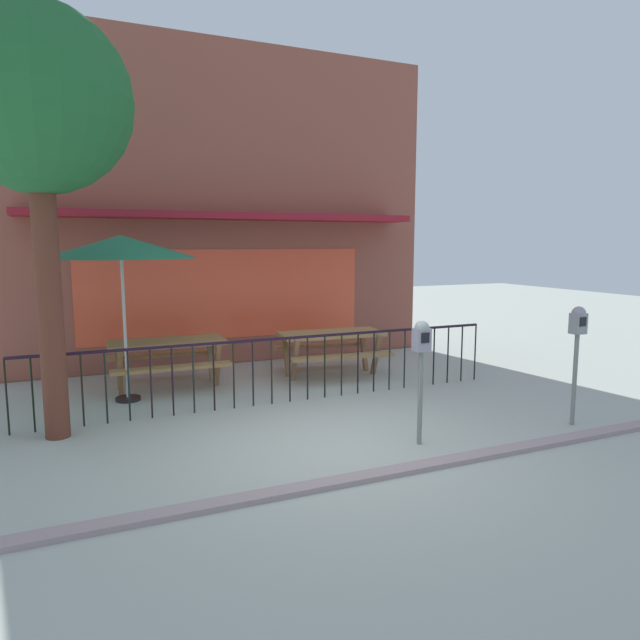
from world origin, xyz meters
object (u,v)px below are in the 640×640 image
Objects in this scene: picnic_table_left at (167,350)px; picnic_table_right at (331,341)px; street_tree at (37,105)px; parking_meter_far at (421,349)px; patio_umbrella at (121,247)px; parking_meter_near at (577,334)px.

picnic_table_right is (2.76, -0.27, 0.00)m from picnic_table_left.
picnic_table_left is 4.05m from street_tree.
patio_umbrella is at bearing 131.75° from parking_meter_far.
picnic_table_left is 1.20× the size of parking_meter_near.
parking_meter_near is 2.21m from parking_meter_far.
parking_meter_near is at bearing -4.96° from parking_meter_far.
patio_umbrella is 4.54m from parking_meter_far.
street_tree is at bearing -160.05° from picnic_table_right.
street_tree is at bearing 160.52° from parking_meter_near.
parking_meter_near is 1.06× the size of parking_meter_far.
parking_meter_near is at bearing -34.08° from patio_umbrella.
parking_meter_far is at bearing -98.10° from picnic_table_right.
picnic_table_left and picnic_table_right have the same top height.
patio_umbrella is 1.68× the size of parking_meter_far.
picnic_table_left is 2.77m from picnic_table_right.
picnic_table_left is at bearing 138.17° from parking_meter_near.
parking_meter_near reaches higher than picnic_table_right.
parking_meter_near is (4.46, -3.99, 0.57)m from picnic_table_left.
picnic_table_left is 4.45m from parking_meter_far.
parking_meter_far is 0.29× the size of street_tree.
patio_umbrella is 1.59× the size of parking_meter_near.
picnic_table_left is 1.27× the size of parking_meter_far.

